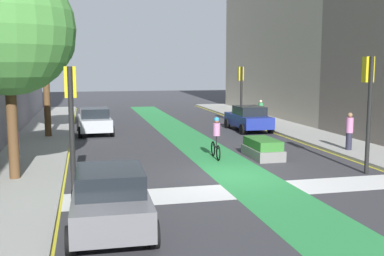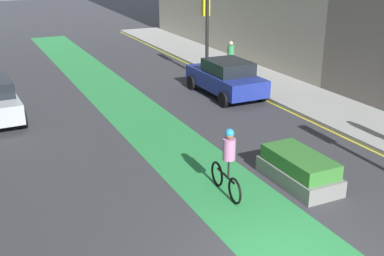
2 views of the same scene
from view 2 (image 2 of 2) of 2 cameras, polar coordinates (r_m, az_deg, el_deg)
traffic_signal_far_right at (r=23.17m, az=1.68°, el=12.52°), size 0.35×0.52×4.01m
car_blue_right_far at (r=20.87m, az=4.05°, el=5.97°), size 2.05×4.21×1.57m
cyclist_in_lane at (r=12.16m, az=4.24°, el=-3.91°), size 0.32×1.73×1.86m
pedestrian_sidewalk_right_b at (r=24.69m, az=4.59°, el=8.48°), size 0.34×0.34×1.53m
median_planter at (r=13.31m, az=12.54°, el=-4.83°), size 1.19×2.40×0.85m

